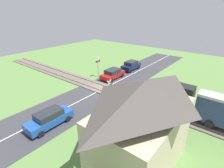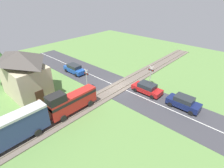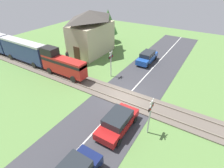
# 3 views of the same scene
# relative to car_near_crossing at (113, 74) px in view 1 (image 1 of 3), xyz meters

# --- Properties ---
(ground_plane) EXTENTS (60.00, 60.00, 0.00)m
(ground_plane) POSITION_rel_car_near_crossing_xyz_m (4.03, 1.44, -0.79)
(ground_plane) COLOR #5B8442
(road_surface) EXTENTS (48.00, 6.40, 0.02)m
(road_surface) POSITION_rel_car_near_crossing_xyz_m (4.03, 1.44, -0.78)
(road_surface) COLOR #38383D
(road_surface) RESTS_ON ground_plane
(track_bed) EXTENTS (2.80, 48.00, 0.24)m
(track_bed) POSITION_rel_car_near_crossing_xyz_m (4.03, 1.44, -0.72)
(track_bed) COLOR #665B51
(track_bed) RESTS_ON ground_plane
(car_near_crossing) EXTENTS (4.34, 1.99, 1.51)m
(car_near_crossing) POSITION_rel_car_near_crossing_xyz_m (0.00, 0.00, 0.00)
(car_near_crossing) COLOR #A81919
(car_near_crossing) RESTS_ON ground_plane
(car_far_side) EXTENTS (4.44, 1.80, 1.57)m
(car_far_side) POSITION_rel_car_near_crossing_xyz_m (13.30, 2.88, 0.03)
(car_far_side) COLOR #1E4CA8
(car_far_side) RESTS_ON ground_plane
(car_behind_queue) EXTENTS (4.04, 1.91, 1.61)m
(car_behind_queue) POSITION_rel_car_near_crossing_xyz_m (-5.34, 0.00, 0.05)
(car_behind_queue) COLOR #141E4C
(car_behind_queue) RESTS_ON ground_plane
(crossing_signal_west_approach) EXTENTS (0.90, 0.18, 3.30)m
(crossing_signal_west_approach) POSITION_rel_car_near_crossing_xyz_m (0.92, -2.24, 1.31)
(crossing_signal_west_approach) COLOR #B7B7B7
(crossing_signal_west_approach) RESTS_ON ground_plane
(crossing_signal_east_approach) EXTENTS (0.90, 0.18, 3.30)m
(crossing_signal_east_approach) POSITION_rel_car_near_crossing_xyz_m (7.14, 5.12, 1.31)
(crossing_signal_east_approach) COLOR #B7B7B7
(crossing_signal_east_approach) RESTS_ON ground_plane
(station_building) EXTENTS (7.57, 4.58, 6.50)m
(station_building) POSITION_rel_car_near_crossing_xyz_m (12.00, 11.77, 2.37)
(station_building) COLOR #C6B793
(station_building) RESTS_ON ground_plane
(pedestrian_by_station) EXTENTS (0.44, 0.44, 1.77)m
(pedestrian_by_station) POSITION_rel_car_near_crossing_xyz_m (7.26, 12.50, 0.02)
(pedestrian_by_station) COLOR #333338
(pedestrian_by_station) RESTS_ON ground_plane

